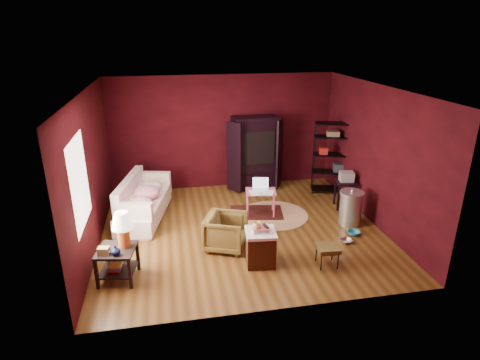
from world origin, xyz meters
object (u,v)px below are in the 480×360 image
at_px(sofa, 142,202).
at_px(tv_armoire, 254,151).
at_px(armchair, 226,230).
at_px(laptop_desk, 261,193).
at_px(wire_shelving, 332,155).
at_px(side_table, 120,240).
at_px(hamper, 260,247).

bearing_deg(sofa, tv_armoire, -53.03).
xyz_separation_m(sofa, tv_armoire, (2.71, 1.34, 0.56)).
bearing_deg(armchair, laptop_desk, -14.86).
height_order(laptop_desk, wire_shelving, wire_shelving).
distance_m(sofa, side_table, 2.19).
bearing_deg(side_table, tv_armoire, 49.80).
height_order(armchair, laptop_desk, laptop_desk).
bearing_deg(tv_armoire, laptop_desk, -102.04).
bearing_deg(laptop_desk, wire_shelving, 35.75).
bearing_deg(armchair, hamper, -119.67).
xyz_separation_m(sofa, wire_shelving, (4.47, 0.66, 0.58)).
bearing_deg(wire_shelving, tv_armoire, 175.10).
relative_size(sofa, tv_armoire, 1.08).
relative_size(sofa, armchair, 2.73).
bearing_deg(wire_shelving, hamper, -114.47).
xyz_separation_m(side_table, laptop_desk, (2.74, 1.89, -0.19)).
relative_size(sofa, wire_shelving, 1.13).
height_order(sofa, laptop_desk, laptop_desk).
bearing_deg(side_table, sofa, 83.65).
relative_size(laptop_desk, wire_shelving, 0.46).
distance_m(laptop_desk, tv_armoire, 1.68).
bearing_deg(armchair, side_table, 130.64).
xyz_separation_m(armchair, side_table, (-1.79, -0.61, 0.33)).
bearing_deg(wire_shelving, laptop_desk, -138.67).
bearing_deg(sofa, armchair, -124.23).
distance_m(sofa, tv_armoire, 3.08).
xyz_separation_m(armchair, tv_armoire, (1.16, 2.88, 0.59)).
bearing_deg(hamper, armchair, 128.51).
distance_m(armchair, laptop_desk, 1.60).
height_order(side_table, hamper, side_table).
bearing_deg(sofa, hamper, -125.98).
bearing_deg(laptop_desk, hamper, -92.93).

